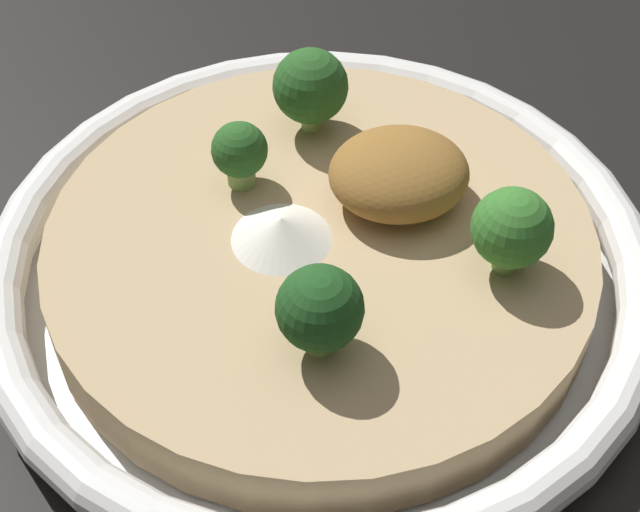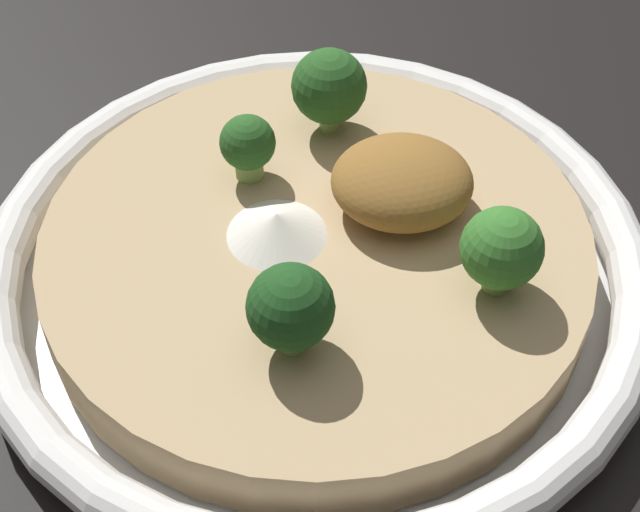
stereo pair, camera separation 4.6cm
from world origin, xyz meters
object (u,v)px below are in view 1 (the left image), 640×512
(broccoli_front_left, at_px, (310,87))
(broccoli_left, at_px, (512,229))
(broccoli_front, at_px, (240,152))
(risotto_bowl, at_px, (320,262))
(broccoli_back_right, at_px, (320,310))

(broccoli_front_left, relative_size, broccoli_left, 1.06)
(broccoli_front, relative_size, broccoli_left, 0.80)
(risotto_bowl, distance_m, broccoli_front, 0.06)
(risotto_bowl, distance_m, broccoli_front_left, 0.09)
(broccoli_front_left, distance_m, broccoli_back_right, 0.14)
(broccoli_front_left, height_order, broccoli_front, broccoli_front_left)
(broccoli_left, bearing_deg, risotto_bowl, -22.68)
(risotto_bowl, bearing_deg, broccoli_front, -51.75)
(risotto_bowl, height_order, broccoli_left, broccoli_left)
(broccoli_front, xyz_separation_m, broccoli_back_right, (-0.02, 0.10, 0.01))
(risotto_bowl, relative_size, broccoli_back_right, 7.36)
(broccoli_front_left, bearing_deg, broccoli_left, 123.21)
(broccoli_front_left, bearing_deg, broccoli_back_right, 83.06)
(broccoli_front_left, distance_m, broccoli_left, 0.13)
(risotto_bowl, xyz_separation_m, broccoli_front_left, (-0.01, -0.08, 0.04))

